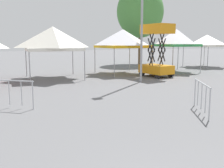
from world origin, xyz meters
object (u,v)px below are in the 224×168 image
(scissor_lift, at_px, (156,61))
(crowd_barrier_by_lift, at_px, (9,88))
(canopy_tent_behind_left, at_px, (123,39))
(crowd_barrier_near_person, at_px, (202,92))
(canopy_tent_far_right, at_px, (207,41))
(light_pole_near_lift, at_px, (142,1))
(canopy_tent_left_of_center, at_px, (53,39))
(tree_behind_tents_left, at_px, (140,12))
(canopy_tent_behind_right, at_px, (176,38))

(scissor_lift, bearing_deg, crowd_barrier_by_lift, -153.65)
(canopy_tent_behind_left, height_order, crowd_barrier_near_person, canopy_tent_behind_left)
(canopy_tent_far_right, relative_size, crowd_barrier_near_person, 1.89)
(canopy_tent_behind_left, bearing_deg, scissor_lift, -64.28)
(crowd_barrier_near_person, bearing_deg, canopy_tent_behind_left, 75.96)
(light_pole_near_lift, xyz_separation_m, crowd_barrier_by_lift, (-7.92, -3.40, -4.12))
(canopy_tent_left_of_center, distance_m, scissor_lift, 7.33)
(scissor_lift, height_order, crowd_barrier_near_person, scissor_lift)
(canopy_tent_far_right, bearing_deg, canopy_tent_behind_left, -172.00)
(scissor_lift, height_order, light_pole_near_lift, light_pole_near_lift)
(tree_behind_tents_left, distance_m, crowd_barrier_near_person, 20.97)
(tree_behind_tents_left, xyz_separation_m, crowd_barrier_near_person, (-8.67, -18.45, -4.92))
(scissor_lift, bearing_deg, tree_behind_tents_left, 65.05)
(canopy_tent_far_right, bearing_deg, crowd_barrier_near_person, -135.28)
(light_pole_near_lift, height_order, tree_behind_tents_left, light_pole_near_lift)
(canopy_tent_behind_right, distance_m, crowd_barrier_near_person, 12.99)
(crowd_barrier_by_lift, bearing_deg, canopy_tent_behind_right, 27.18)
(crowd_barrier_by_lift, bearing_deg, light_pole_near_lift, 23.19)
(canopy_tent_far_right, bearing_deg, crowd_barrier_by_lift, -154.27)
(canopy_tent_behind_left, xyz_separation_m, light_pole_near_lift, (-1.00, -4.35, 2.16))
(canopy_tent_behind_right, xyz_separation_m, light_pole_near_lift, (-5.48, -3.49, 2.08))
(canopy_tent_behind_left, xyz_separation_m, crowd_barrier_near_person, (-2.85, -11.39, -1.96))
(crowd_barrier_near_person, bearing_deg, crowd_barrier_by_lift, 149.02)
(scissor_lift, bearing_deg, crowd_barrier_near_person, -115.42)
(light_pole_near_lift, bearing_deg, tree_behind_tents_left, 59.09)
(canopy_tent_behind_left, height_order, canopy_tent_far_right, canopy_tent_behind_left)
(canopy_tent_left_of_center, distance_m, crowd_barrier_by_lift, 8.27)
(scissor_lift, bearing_deg, canopy_tent_left_of_center, 161.95)
(tree_behind_tents_left, relative_size, crowd_barrier_near_person, 4.59)
(crowd_barrier_near_person, bearing_deg, canopy_tent_left_of_center, 103.73)
(light_pole_near_lift, xyz_separation_m, crowd_barrier_near_person, (-1.84, -7.04, -4.12))
(canopy_tent_behind_right, xyz_separation_m, tree_behind_tents_left, (1.34, 7.91, 2.88))
(canopy_tent_far_right, height_order, crowd_barrier_by_lift, canopy_tent_far_right)
(light_pole_near_lift, bearing_deg, canopy_tent_behind_right, 32.47)
(crowd_barrier_near_person, bearing_deg, canopy_tent_behind_right, 55.18)
(scissor_lift, relative_size, crowd_barrier_near_person, 2.00)
(canopy_tent_behind_left, xyz_separation_m, canopy_tent_far_right, (10.09, 1.42, -0.16))
(crowd_barrier_near_person, bearing_deg, tree_behind_tents_left, 64.83)
(light_pole_near_lift, relative_size, crowd_barrier_by_lift, 5.23)
(canopy_tent_far_right, distance_m, crowd_barrier_by_lift, 21.18)
(light_pole_near_lift, bearing_deg, canopy_tent_left_of_center, 139.28)
(canopy_tent_left_of_center, relative_size, crowd_barrier_by_lift, 2.31)
(crowd_barrier_near_person, bearing_deg, light_pole_near_lift, 75.33)
(crowd_barrier_by_lift, bearing_deg, crowd_barrier_near_person, -30.98)
(canopy_tent_behind_right, height_order, scissor_lift, scissor_lift)
(scissor_lift, relative_size, tree_behind_tents_left, 0.44)
(light_pole_near_lift, height_order, crowd_barrier_near_person, light_pole_near_lift)
(canopy_tent_left_of_center, bearing_deg, canopy_tent_behind_left, 4.79)
(light_pole_near_lift, distance_m, crowd_barrier_near_person, 8.36)
(scissor_lift, relative_size, light_pole_near_lift, 0.43)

